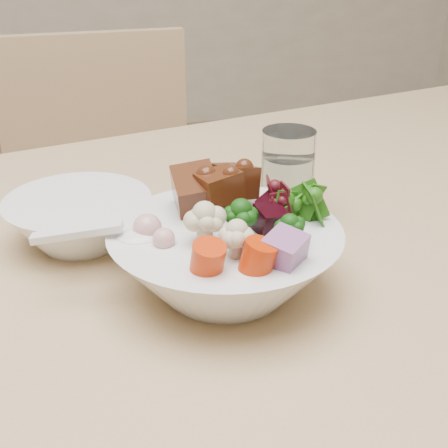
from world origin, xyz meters
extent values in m
cube|color=tan|center=(0.30, 0.05, 0.76)|extent=(1.81, 1.23, 0.04)
cube|color=tan|center=(0.09, 0.67, 0.44)|extent=(0.41, 0.41, 0.04)
cube|color=tan|center=(0.09, 0.86, 0.66)|extent=(0.41, 0.04, 0.45)
cylinder|color=tan|center=(-0.09, 0.50, 0.21)|extent=(0.03, 0.03, 0.42)
cylinder|color=tan|center=(0.26, 0.50, 0.21)|extent=(0.03, 0.03, 0.42)
cylinder|color=tan|center=(-0.08, 0.85, 0.21)|extent=(0.03, 0.03, 0.42)
cylinder|color=tan|center=(0.26, 0.84, 0.21)|extent=(0.03, 0.03, 0.42)
sphere|color=black|center=(0.13, -0.03, 0.85)|extent=(0.04, 0.04, 0.04)
sphere|color=beige|center=(0.10, -0.03, 0.86)|extent=(0.04, 0.04, 0.04)
cube|color=black|center=(0.18, 0.00, 0.85)|extent=(0.04, 0.04, 0.03)
cube|color=#855084|center=(0.15, -0.08, 0.85)|extent=(0.05, 0.05, 0.04)
cylinder|color=red|center=(0.09, -0.08, 0.85)|extent=(0.03, 0.03, 0.03)
sphere|color=#D39794|center=(0.06, -0.02, 0.85)|extent=(0.02, 0.02, 0.02)
ellipsoid|color=white|center=(0.05, 0.00, 0.84)|extent=(0.05, 0.05, 0.02)
cube|color=white|center=(-0.01, 0.02, 0.85)|extent=(0.08, 0.04, 0.02)
cylinder|color=white|center=(0.24, 0.13, 0.83)|extent=(0.06, 0.06, 0.11)
cylinder|color=silver|center=(0.24, 0.13, 0.82)|extent=(0.05, 0.05, 0.07)
camera|label=1|loc=(-0.03, -0.50, 1.10)|focal=50.00mm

